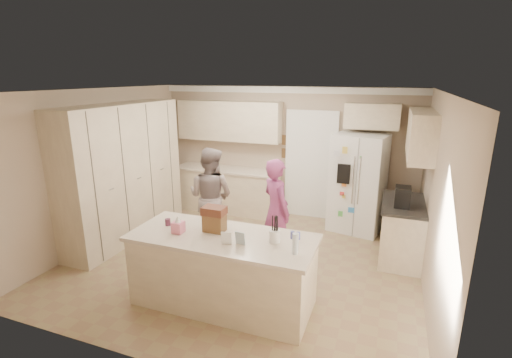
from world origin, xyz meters
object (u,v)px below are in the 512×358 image
(coffee_maker, at_px, (402,197))
(teen_girl, at_px, (276,210))
(refrigerator, at_px, (358,183))
(utensil_crock, at_px, (275,236))
(dollhouse_body, at_px, (214,223))
(island_base, at_px, (223,271))
(teen_boy, at_px, (211,196))
(tissue_box, at_px, (178,227))

(coffee_maker, bearing_deg, teen_girl, -163.04)
(refrigerator, bearing_deg, utensil_crock, -91.24)
(refrigerator, distance_m, dollhouse_body, 3.24)
(island_base, relative_size, dollhouse_body, 8.46)
(island_base, xyz_separation_m, teen_boy, (-0.95, 1.54, 0.40))
(utensil_crock, bearing_deg, coffee_maker, 52.88)
(island_base, distance_m, teen_boy, 1.85)
(island_base, distance_m, teen_girl, 1.43)
(tissue_box, bearing_deg, refrigerator, 58.90)
(coffee_maker, height_order, teen_boy, teen_boy)
(island_base, xyz_separation_m, teen_girl, (0.26, 1.36, 0.37))
(tissue_box, distance_m, dollhouse_body, 0.45)
(coffee_maker, xyz_separation_m, dollhouse_body, (-2.20, -1.80, -0.03))
(island_base, distance_m, tissue_box, 0.79)
(teen_boy, bearing_deg, tissue_box, 107.42)
(teen_girl, bearing_deg, utensil_crock, 148.49)
(teen_boy, height_order, teen_girl, teen_boy)
(teen_girl, bearing_deg, island_base, 121.00)
(refrigerator, bearing_deg, dollhouse_body, -105.40)
(utensil_crock, height_order, tissue_box, utensil_crock)
(tissue_box, bearing_deg, dollhouse_body, 26.57)
(tissue_box, xyz_separation_m, teen_girl, (0.81, 1.46, -0.18))
(utensil_crock, xyz_separation_m, tissue_box, (-1.20, -0.15, -0.00))
(utensil_crock, bearing_deg, teen_girl, 106.45)
(teen_boy, bearing_deg, refrigerator, -143.63)
(refrigerator, height_order, dollhouse_body, refrigerator)
(island_base, height_order, teen_boy, teen_boy)
(refrigerator, height_order, island_base, refrigerator)
(refrigerator, relative_size, tissue_box, 12.86)
(coffee_maker, height_order, island_base, coffee_maker)
(coffee_maker, xyz_separation_m, utensil_crock, (-1.40, -1.85, -0.07))
(island_base, distance_m, utensil_crock, 0.86)
(coffee_maker, distance_m, dollhouse_body, 2.84)
(dollhouse_body, bearing_deg, tissue_box, -153.43)
(teen_girl, bearing_deg, dollhouse_body, 113.77)
(dollhouse_body, bearing_deg, teen_girl, 71.73)
(island_base, height_order, utensil_crock, utensil_crock)
(utensil_crock, bearing_deg, teen_boy, 136.95)
(island_base, relative_size, teen_girl, 1.36)
(tissue_box, bearing_deg, teen_boy, 103.62)
(utensil_crock, bearing_deg, island_base, -175.60)
(teen_girl, bearing_deg, refrigerator, -80.67)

